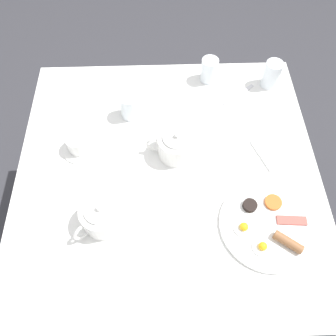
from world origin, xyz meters
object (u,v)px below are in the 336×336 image
object	(u,v)px
teapot_near	(176,145)
wine_glass_spare	(129,106)
breakfast_plate	(267,226)
napkin_folded	(272,151)
knife_by_plate	(153,88)
water_glass_short	(209,70)
teapot_far	(102,216)
teacup_with_saucer_left	(79,144)
fork_by_plate	(238,95)
water_glass_tall	(271,74)

from	to	relation	value
teapot_near	wine_glass_spare	xyz separation A→B (m)	(0.17, -0.18, 0.00)
breakfast_plate	napkin_folded	bearing A→B (deg)	-104.39
teapot_near	knife_by_plate	bearing A→B (deg)	108.83
water_glass_short	napkin_folded	world-z (taller)	water_glass_short
teapot_far	teacup_with_saucer_left	size ratio (longest dim) A/B	1.26
napkin_folded	knife_by_plate	xyz separation A→B (m)	(0.43, -0.32, -0.00)
knife_by_plate	fork_by_plate	bearing A→B (deg)	172.21
water_glass_short	water_glass_tall	bearing A→B (deg)	171.48
water_glass_tall	teapot_far	bearing A→B (deg)	42.34
water_glass_tall	napkin_folded	bearing A→B (deg)	82.12
wine_glass_spare	napkin_folded	distance (m)	0.55
breakfast_plate	knife_by_plate	world-z (taller)	breakfast_plate
teacup_with_saucer_left	knife_by_plate	world-z (taller)	teacup_with_saucer_left
water_glass_short	napkin_folded	distance (m)	0.42
teapot_far	teacup_with_saucer_left	distance (m)	0.30
breakfast_plate	knife_by_plate	distance (m)	0.70
breakfast_plate	water_glass_tall	xyz separation A→B (m)	(-0.12, -0.61, 0.05)
wine_glass_spare	water_glass_tall	bearing A→B (deg)	-165.59
fork_by_plate	knife_by_plate	world-z (taller)	same
wine_glass_spare	knife_by_plate	distance (m)	0.17
water_glass_short	wine_glass_spare	bearing A→B (deg)	29.70
knife_by_plate	napkin_folded	bearing A→B (deg)	142.87
water_glass_short	napkin_folded	xyz separation A→B (m)	(-0.20, 0.37, -0.05)
water_glass_tall	fork_by_plate	world-z (taller)	water_glass_tall
teapot_near	fork_by_plate	size ratio (longest dim) A/B	1.50
teapot_far	wine_glass_spare	world-z (taller)	teapot_far
teacup_with_saucer_left	fork_by_plate	world-z (taller)	teacup_with_saucer_left
teapot_far	water_glass_short	size ratio (longest dim) A/B	1.69
teapot_far	knife_by_plate	world-z (taller)	teapot_far
teapot_near	napkin_folded	distance (m)	0.35
teapot_far	napkin_folded	xyz separation A→B (m)	(-0.59, -0.25, -0.04)
fork_by_plate	teapot_far	bearing A→B (deg)	46.15
teacup_with_saucer_left	water_glass_short	xyz separation A→B (m)	(-0.49, -0.33, 0.02)
fork_by_plate	breakfast_plate	bearing A→B (deg)	91.34
teacup_with_saucer_left	water_glass_tall	size ratio (longest dim) A/B	1.21
breakfast_plate	water_glass_short	distance (m)	0.66
napkin_folded	fork_by_plate	size ratio (longest dim) A/B	1.17
breakfast_plate	teapot_far	xyz separation A→B (m)	(0.52, -0.03, 0.04)
water_glass_tall	wine_glass_spare	world-z (taller)	water_glass_tall
teacup_with_saucer_left	napkin_folded	xyz separation A→B (m)	(-0.69, 0.04, -0.03)
water_glass_tall	knife_by_plate	distance (m)	0.48
knife_by_plate	wine_glass_spare	bearing A→B (deg)	57.65
teapot_near	fork_by_plate	bearing A→B (deg)	50.13
water_glass_short	napkin_folded	size ratio (longest dim) A/B	0.60
fork_by_plate	wine_glass_spare	bearing A→B (deg)	11.84
breakfast_plate	wine_glass_spare	distance (m)	0.65
wine_glass_spare	fork_by_plate	size ratio (longest dim) A/B	0.71
teapot_far	fork_by_plate	size ratio (longest dim) A/B	1.20
teacup_with_saucer_left	water_glass_tall	xyz separation A→B (m)	(-0.74, -0.29, 0.02)
teapot_far	water_glass_short	world-z (taller)	teapot_far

